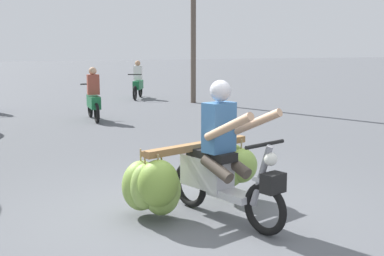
{
  "coord_description": "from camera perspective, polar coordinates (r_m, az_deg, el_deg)",
  "views": [
    {
      "loc": [
        -1.96,
        -5.09,
        1.96
      ],
      "look_at": [
        0.36,
        0.8,
        0.9
      ],
      "focal_mm": 46.55,
      "sensor_mm": 36.0,
      "label": 1
    }
  ],
  "objects": [
    {
      "name": "ground_plane",
      "position": [
        5.79,
        -0.38,
        -10.26
      ],
      "size": [
        120.0,
        120.0,
        0.0
      ],
      "primitive_type": "plane",
      "color": "#56595E"
    },
    {
      "name": "motorbike_distant_ahead_left",
      "position": [
        18.6,
        -6.22,
        5.13
      ],
      "size": [
        0.84,
        1.49,
        1.4
      ],
      "color": "black",
      "rests_on": "ground"
    },
    {
      "name": "motorbike_distant_ahead_right",
      "position": [
        13.24,
        -11.23,
        3.27
      ],
      "size": [
        0.5,
        1.62,
        1.4
      ],
      "color": "black",
      "rests_on": "ground"
    },
    {
      "name": "motorbike_main_loaded",
      "position": [
        5.83,
        0.39,
        -5.15
      ],
      "size": [
        1.88,
        1.94,
        1.58
      ],
      "color": "black",
      "rests_on": "ground"
    }
  ]
}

